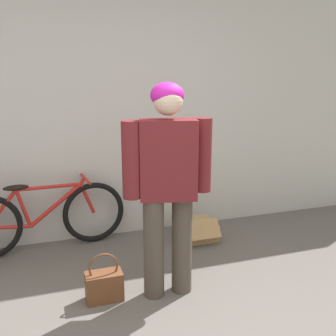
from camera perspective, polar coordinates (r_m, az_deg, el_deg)
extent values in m
cube|color=silver|center=(3.87, -10.78, 8.55)|extent=(8.00, 0.06, 2.60)
cube|color=white|center=(4.14, -2.55, -4.34)|extent=(0.08, 0.01, 0.12)
cylinder|color=#4C4238|center=(2.94, -2.07, -11.59)|extent=(0.15, 0.15, 0.76)
cylinder|color=#4C4238|center=(3.00, 2.03, -11.02)|extent=(0.15, 0.15, 0.76)
cube|color=maroon|center=(2.75, 0.00, 1.24)|extent=(0.44, 0.30, 0.57)
cylinder|color=maroon|center=(2.68, -5.36, 1.14)|extent=(0.13, 0.13, 0.54)
cylinder|color=maroon|center=(2.84, 5.05, 1.88)|extent=(0.13, 0.13, 0.54)
sphere|color=beige|center=(2.70, 0.00, 9.76)|extent=(0.20, 0.20, 0.20)
ellipsoid|color=#D11EAD|center=(2.71, -0.10, 10.54)|extent=(0.24, 0.21, 0.17)
torus|color=black|center=(3.93, -10.71, -6.35)|extent=(0.61, 0.12, 0.60)
cylinder|color=red|center=(3.84, -22.05, -7.97)|extent=(0.37, 0.07, 0.08)
cylinder|color=red|center=(3.78, -23.02, -5.48)|extent=(0.30, 0.06, 0.34)
cylinder|color=red|center=(3.79, -20.25, -5.53)|extent=(0.13, 0.05, 0.37)
cylinder|color=red|center=(3.82, -15.95, -5.17)|extent=(0.50, 0.09, 0.38)
cylinder|color=red|center=(3.76, -16.85, -2.64)|extent=(0.57, 0.09, 0.05)
cylinder|color=red|center=(3.86, -11.63, -4.35)|extent=(0.15, 0.05, 0.31)
cylinder|color=red|center=(3.81, -12.31, -1.82)|extent=(0.07, 0.04, 0.08)
cylinder|color=red|center=(3.80, -12.04, -1.35)|extent=(0.07, 0.46, 0.02)
ellipsoid|color=black|center=(3.73, -21.23, -2.68)|extent=(0.23, 0.10, 0.05)
cube|color=brown|center=(3.04, -9.24, -16.58)|extent=(0.27, 0.15, 0.21)
torus|color=brown|center=(2.97, -9.35, -14.02)|extent=(0.22, 0.02, 0.22)
cube|color=tan|center=(4.02, 3.98, -8.95)|extent=(0.37, 0.36, 0.17)
cube|color=tan|center=(3.84, 5.03, -8.90)|extent=(0.36, 0.13, 0.16)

